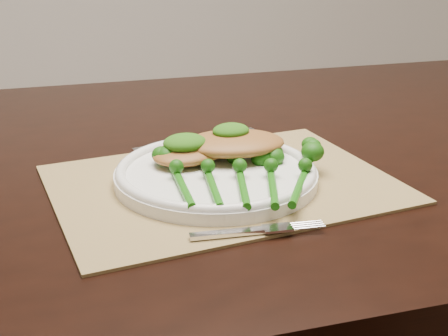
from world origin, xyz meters
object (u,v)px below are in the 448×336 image
object	(u,v)px
placemat	(223,184)
chicken_fillet_left	(192,151)
dinner_plate	(216,173)
broccolini_bundle	(241,180)

from	to	relation	value
placemat	chicken_fillet_left	size ratio (longest dim) A/B	3.57
placemat	dinner_plate	size ratio (longest dim) A/B	1.63
dinner_plate	chicken_fillet_left	distance (m)	0.05
placemat	broccolini_bundle	distance (m)	0.05
placemat	chicken_fillet_left	world-z (taller)	chicken_fillet_left
dinner_plate	broccolini_bundle	size ratio (longest dim) A/B	1.10
placemat	broccolini_bundle	xyz separation A→B (m)	(0.01, -0.05, 0.02)
dinner_plate	broccolini_bundle	distance (m)	0.05
placemat	chicken_fillet_left	bearing A→B (deg)	110.75
chicken_fillet_left	broccolini_bundle	distance (m)	0.10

